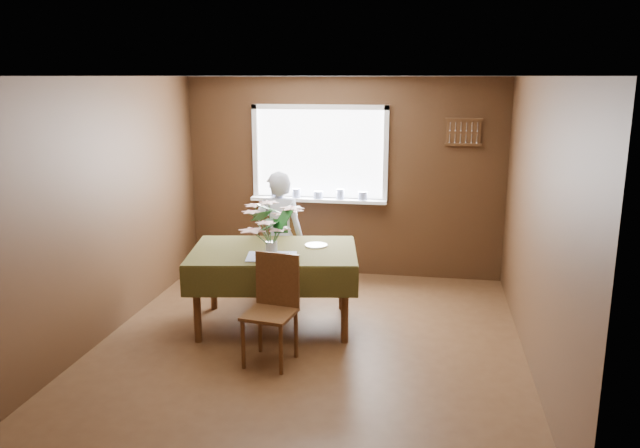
% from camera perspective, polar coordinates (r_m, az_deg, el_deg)
% --- Properties ---
extents(floor, '(4.50, 4.50, 0.00)m').
position_cam_1_polar(floor, '(6.10, -0.91, -10.84)').
color(floor, '#452A17').
rests_on(floor, ground).
extents(ceiling, '(4.50, 4.50, 0.00)m').
position_cam_1_polar(ceiling, '(5.56, -1.01, 13.37)').
color(ceiling, white).
rests_on(ceiling, wall_back).
extents(wall_back, '(4.00, 0.00, 4.00)m').
position_cam_1_polar(wall_back, '(7.88, 2.14, 4.23)').
color(wall_back, brown).
rests_on(wall_back, floor).
extents(wall_front, '(4.00, 0.00, 4.00)m').
position_cam_1_polar(wall_front, '(3.60, -7.79, -7.05)').
color(wall_front, brown).
rests_on(wall_front, floor).
extents(wall_left, '(0.00, 4.50, 4.50)m').
position_cam_1_polar(wall_left, '(6.38, -18.89, 1.34)').
color(wall_left, brown).
rests_on(wall_left, floor).
extents(wall_right, '(0.00, 4.50, 4.50)m').
position_cam_1_polar(wall_right, '(5.68, 19.27, -0.11)').
color(wall_right, brown).
rests_on(wall_right, floor).
extents(window_assembly, '(1.72, 0.20, 1.22)m').
position_cam_1_polar(window_assembly, '(7.86, -0.03, 4.98)').
color(window_assembly, white).
rests_on(window_assembly, wall_back).
extents(spoon_rack, '(0.44, 0.05, 0.33)m').
position_cam_1_polar(spoon_rack, '(7.71, 12.99, 8.19)').
color(spoon_rack, '#51321A').
rests_on(spoon_rack, wall_back).
extents(dining_table, '(1.82, 1.38, 0.81)m').
position_cam_1_polar(dining_table, '(6.31, -4.24, -3.20)').
color(dining_table, '#51321A').
rests_on(dining_table, floor).
extents(chair_far, '(0.54, 0.54, 0.99)m').
position_cam_1_polar(chair_far, '(7.18, -3.79, -2.51)').
color(chair_far, '#51321A').
rests_on(chair_far, floor).
extents(chair_near, '(0.48, 0.48, 0.97)m').
position_cam_1_polar(chair_near, '(5.60, -4.30, -7.28)').
color(chair_near, '#51321A').
rests_on(chair_near, floor).
extents(seated_woman, '(0.60, 0.44, 1.49)m').
position_cam_1_polar(seated_woman, '(7.03, -3.75, -1.12)').
color(seated_woman, white).
rests_on(seated_woman, floor).
extents(flower_bouquet, '(0.58, 0.58, 0.50)m').
position_cam_1_polar(flower_bouquet, '(5.99, -4.50, 0.05)').
color(flower_bouquet, white).
rests_on(flower_bouquet, dining_table).
extents(side_plate, '(0.24, 0.24, 0.01)m').
position_cam_1_polar(side_plate, '(6.40, -0.35, -1.96)').
color(side_plate, white).
rests_on(side_plate, dining_table).
extents(table_knife, '(0.03, 0.23, 0.00)m').
position_cam_1_polar(table_knife, '(6.02, -2.99, -2.95)').
color(table_knife, silver).
rests_on(table_knife, dining_table).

